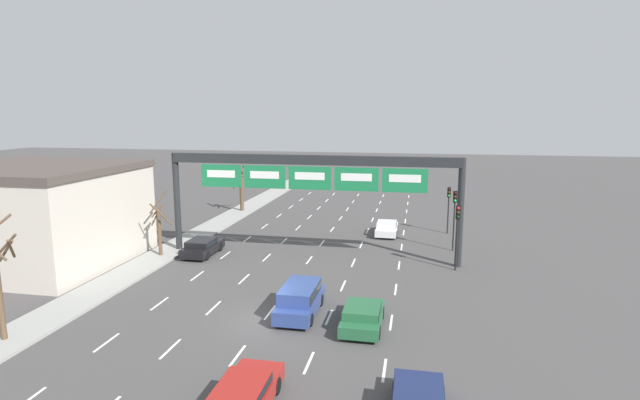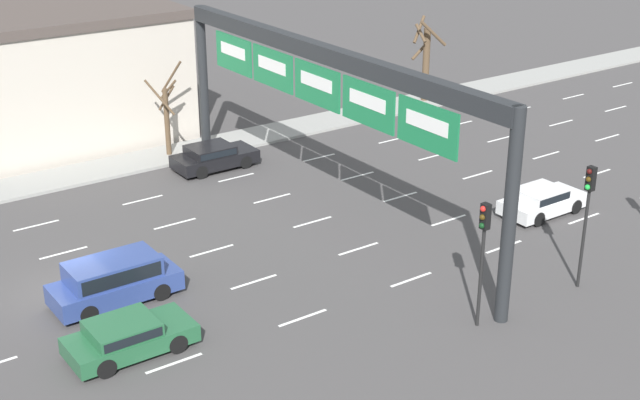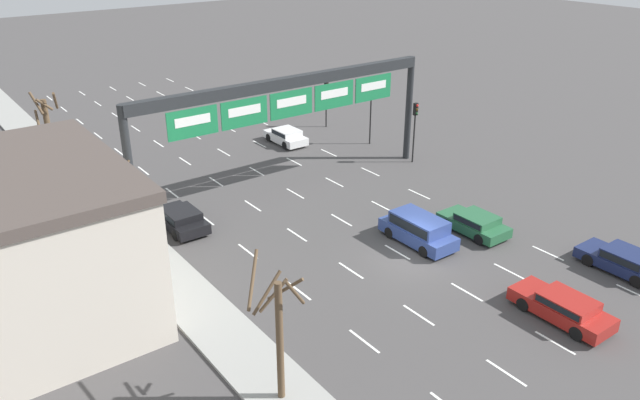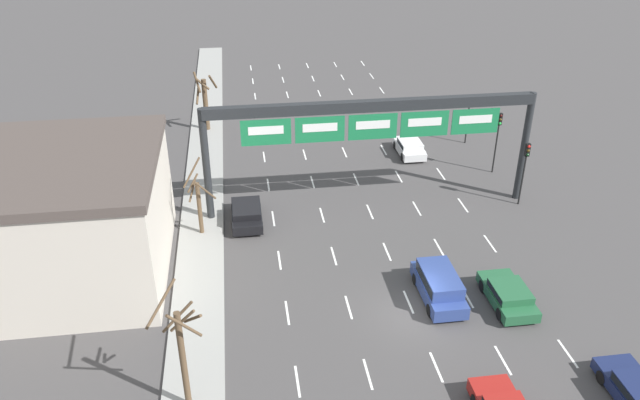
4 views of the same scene
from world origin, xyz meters
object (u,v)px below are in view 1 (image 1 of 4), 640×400
(car_red, at_px, (243,396))
(tree_bare_closest, at_px, (241,186))
(traffic_light_near_gantry, at_px, (449,200))
(traffic_light_mid_block, at_px, (455,208))
(traffic_light_far_end, at_px, (458,224))
(car_green, at_px, (363,315))
(suv_blue, at_px, (300,298))
(car_white, at_px, (387,228))
(sign_gantry, at_px, (311,174))
(car_black, at_px, (202,246))
(tree_bare_second, at_px, (159,226))

(car_red, xyz_separation_m, tree_bare_closest, (-12.96, 35.39, 2.16))
(traffic_light_near_gantry, relative_size, traffic_light_mid_block, 0.88)
(traffic_light_far_end, bearing_deg, car_green, -116.60)
(suv_blue, height_order, car_green, suv_blue)
(car_white, height_order, tree_bare_closest, tree_bare_closest)
(sign_gantry, height_order, traffic_light_mid_block, sign_gantry)
(sign_gantry, bearing_deg, traffic_light_near_gantry, 43.52)
(car_white, distance_m, car_black, 16.28)
(car_white, distance_m, car_red, 28.14)
(traffic_light_far_end, bearing_deg, traffic_light_mid_block, 88.58)
(car_red, bearing_deg, traffic_light_mid_block, 69.62)
(sign_gantry, xyz_separation_m, tree_bare_closest, (-11.20, 15.76, -3.50))
(car_black, bearing_deg, tree_bare_closest, 99.76)
(car_green, relative_size, tree_bare_closest, 0.80)
(car_green, height_order, traffic_light_mid_block, traffic_light_mid_block)
(traffic_light_mid_block, height_order, traffic_light_far_end, traffic_light_mid_block)
(traffic_light_near_gantry, height_order, tree_bare_closest, tree_bare_closest)
(traffic_light_far_end, bearing_deg, car_black, 179.74)
(traffic_light_near_gantry, bearing_deg, car_black, -150.22)
(car_black, relative_size, car_green, 1.01)
(car_white, xyz_separation_m, traffic_light_far_end, (5.34, -9.20, 2.59))
(suv_blue, xyz_separation_m, tree_bare_closest, (-12.87, 26.16, 1.91))
(car_green, height_order, traffic_light_far_end, traffic_light_far_end)
(tree_bare_second, bearing_deg, car_white, 31.70)
(car_black, xyz_separation_m, traffic_light_mid_block, (18.96, 5.02, 2.73))
(car_white, bearing_deg, sign_gantry, -121.77)
(tree_bare_closest, bearing_deg, car_white, -24.54)
(traffic_light_near_gantry, bearing_deg, car_green, -103.87)
(sign_gantry, height_order, traffic_light_near_gantry, sign_gantry)
(car_green, relative_size, traffic_light_far_end, 0.91)
(car_white, bearing_deg, traffic_light_near_gantry, 17.26)
(car_green, distance_m, tree_bare_second, 19.15)
(car_white, xyz_separation_m, car_red, (-3.38, -27.93, 0.01))
(traffic_light_mid_block, height_order, tree_bare_second, tree_bare_second)
(car_white, relative_size, tree_bare_closest, 0.78)
(traffic_light_mid_block, bearing_deg, car_black, -165.17)
(car_white, relative_size, traffic_light_near_gantry, 0.95)
(tree_bare_second, bearing_deg, traffic_light_mid_block, 15.43)
(sign_gantry, xyz_separation_m, car_black, (-8.35, -0.82, -5.66))
(car_green, height_order, traffic_light_near_gantry, traffic_light_near_gantry)
(suv_blue, relative_size, car_black, 1.10)
(sign_gantry, distance_m, suv_blue, 11.85)
(sign_gantry, height_order, suv_blue, sign_gantry)
(car_black, distance_m, car_green, 17.23)
(sign_gantry, relative_size, car_black, 5.22)
(car_red, xyz_separation_m, traffic_light_far_end, (8.73, 18.73, 2.58))
(sign_gantry, xyz_separation_m, traffic_light_near_gantry, (10.48, 9.96, -3.31))
(traffic_light_near_gantry, relative_size, tree_bare_second, 0.86)
(sign_gantry, distance_m, traffic_light_far_end, 10.96)
(car_green, xyz_separation_m, traffic_light_mid_block, (5.41, 15.66, 2.75))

